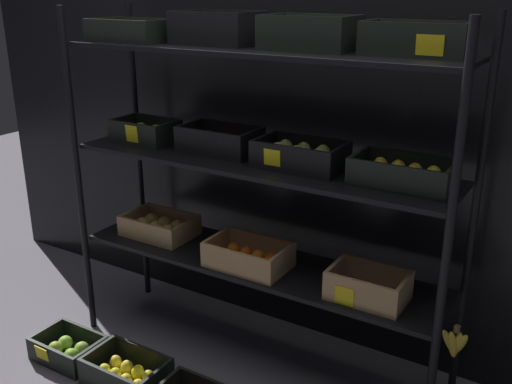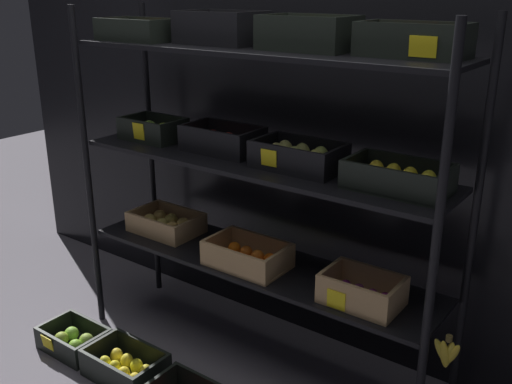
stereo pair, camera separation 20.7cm
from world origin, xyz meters
name	(u,v)px [view 2 (the right image)]	position (x,y,z in m)	size (l,w,h in m)	color
ground_plane	(256,357)	(0.00, 0.00, 0.00)	(10.00, 10.00, 0.00)	slate
storefront_wall	(309,71)	(0.00, 0.42, 1.34)	(4.17, 0.12, 2.68)	black
display_rack	(257,152)	(0.00, 0.00, 1.04)	(1.88, 0.47, 1.64)	black
crate_ground_apple_green	(74,340)	(-0.78, -0.48, 0.05)	(0.33, 0.24, 0.12)	black
crate_ground_lemon	(126,367)	(-0.39, -0.48, 0.05)	(0.37, 0.24, 0.14)	black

